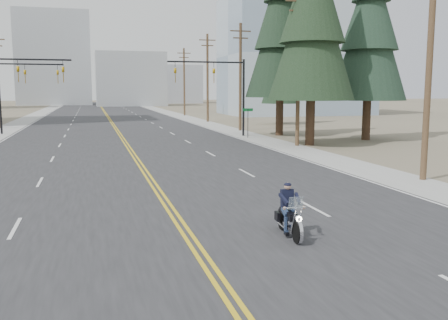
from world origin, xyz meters
TOP-DOWN VIEW (x-y plane):
  - ground_plane at (0.00, 0.00)m, footprint 400.00×400.00m
  - road at (0.00, 70.00)m, footprint 20.00×200.00m
  - sidewalk_left at (-11.50, 70.00)m, footprint 3.00×200.00m
  - sidewalk_right at (11.50, 70.00)m, footprint 3.00×200.00m
  - traffic_mast_left at (-8.98, 32.00)m, footprint 7.10×0.26m
  - traffic_mast_right at (8.98, 32.00)m, footprint 7.10×0.26m
  - traffic_mast_far at (-9.31, 40.00)m, footprint 6.10×0.26m
  - street_sign at (10.80, 30.00)m, footprint 0.90×0.06m
  - utility_pole_a at (12.50, 8.00)m, footprint 2.20×0.30m
  - utility_pole_b at (12.50, 23.00)m, footprint 2.20×0.30m
  - utility_pole_c at (12.50, 38.00)m, footprint 2.20×0.30m
  - utility_pole_d at (12.50, 53.00)m, footprint 2.20×0.30m
  - utility_pole_e at (12.50, 70.00)m, footprint 2.20×0.30m
  - glass_building at (32.00, 70.00)m, footprint 24.00×16.00m
  - haze_bldg_b at (8.00, 125.00)m, footprint 18.00×14.00m
  - haze_bldg_c at (40.00, 110.00)m, footprint 16.00×12.00m
  - haze_bldg_d at (-12.00, 140.00)m, footprint 20.00×15.00m
  - haze_bldg_e at (25.00, 150.00)m, footprint 14.00×14.00m
  - motorcyclist at (2.86, 1.06)m, footprint 1.01×2.05m
  - conifer_near at (13.68, 23.29)m, footprint 6.56×6.56m
  - conifer_mid at (20.11, 25.95)m, footprint 6.33×6.33m
  - conifer_tall at (14.48, 31.81)m, footprint 6.43×6.43m
  - conifer_far at (20.35, 46.54)m, footprint 4.80×4.80m

SIDE VIEW (x-z plane):
  - ground_plane at x=0.00m, z-range 0.00..0.00m
  - road at x=0.00m, z-range 0.00..0.01m
  - sidewalk_left at x=-11.50m, z-range 0.00..0.01m
  - sidewalk_right at x=11.50m, z-range 0.00..0.01m
  - motorcyclist at x=2.86m, z-range 0.00..1.55m
  - street_sign at x=10.80m, z-range 0.49..3.12m
  - traffic_mast_far at x=-9.31m, z-range 1.37..8.37m
  - traffic_mast_left at x=-8.98m, z-range 1.44..8.44m
  - traffic_mast_right at x=8.98m, z-range 1.44..8.44m
  - utility_pole_a at x=12.50m, z-range 0.23..11.23m
  - utility_pole_c at x=12.50m, z-range 0.23..11.23m
  - utility_pole_e at x=12.50m, z-range 0.23..11.23m
  - utility_pole_b at x=12.50m, z-range 0.23..11.73m
  - utility_pole_d at x=12.50m, z-range 0.23..11.73m
  - haze_bldg_e at x=25.00m, z-range 0.00..12.00m
  - haze_bldg_b at x=8.00m, z-range 0.00..14.00m
  - conifer_far at x=20.35m, z-range 0.95..13.82m
  - haze_bldg_c at x=40.00m, z-range 0.00..18.00m
  - conifer_mid at x=20.11m, z-range 1.25..18.13m
  - conifer_near at x=13.68m, z-range 1.29..18.65m
  - glass_building at x=32.00m, z-range 0.00..20.00m
  - conifer_tall at x=14.48m, z-range 1.33..19.20m
  - haze_bldg_d at x=-12.00m, z-range 0.00..26.00m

